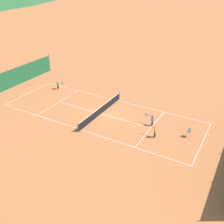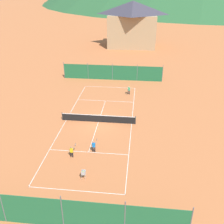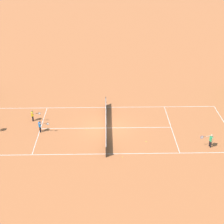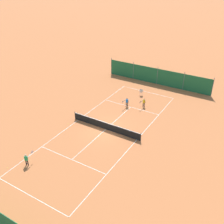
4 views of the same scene
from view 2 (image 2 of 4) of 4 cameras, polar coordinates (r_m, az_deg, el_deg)
The scene contains 15 objects.
ground_plane at distance 32.41m, azimuth -2.96°, elevation -2.18°, with size 600.00×600.00×0.00m, color #BC6638.
court_line_markings at distance 32.41m, azimuth -2.96°, elevation -2.18°, with size 8.25×23.85×0.01m.
tennis_net at distance 32.17m, azimuth -2.98°, elevation -1.40°, with size 9.18×0.08×1.06m.
windscreen_fence_far at distance 46.03m, azimuth 0.08°, elevation 8.57°, with size 17.28×0.08×2.90m.
windscreen_fence_near at distance 19.61m, azimuth -10.74°, elevation -20.90°, with size 17.28×0.08×2.90m.
player_near_baseline at distance 40.09m, azimuth 3.68°, elevation 4.87°, with size 0.44×1.11×1.31m.
player_far_service at distance 26.69m, azimuth -3.95°, elevation -7.28°, with size 0.45×1.05×1.29m.
player_near_service at distance 26.23m, azimuth -8.76°, elevation -8.33°, with size 0.44×1.01×1.23m.
tennis_ball_mid_court at distance 35.38m, azimuth 1.76°, elevation 0.52°, with size 0.07×0.07×0.07m, color #CCE033.
tennis_ball_near_corner at distance 30.78m, azimuth -2.93°, elevation -3.80°, with size 0.07×0.07×0.07m, color #CCE033.
tennis_ball_far_corner at distance 33.25m, azimuth 5.24°, elevation -1.40°, with size 0.07×0.07×0.07m, color #CCE033.
tennis_ball_alley_left at distance 27.63m, azimuth -4.73°, elevation -7.79°, with size 0.07×0.07×0.07m, color #CCE033.
tennis_ball_by_net_right at distance 41.60m, azimuth 5.60°, elevation 4.55°, with size 0.07×0.07×0.07m, color #CCE033.
ball_hopper at distance 23.52m, azimuth -6.25°, elevation -13.05°, with size 0.36×0.36×0.89m.
alpine_chalet at distance 70.93m, azimuth 4.47°, elevation 18.69°, with size 13.00×10.00×11.20m.
Camera 2 is at (4.84, -27.96, 15.65)m, focal length 42.00 mm.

